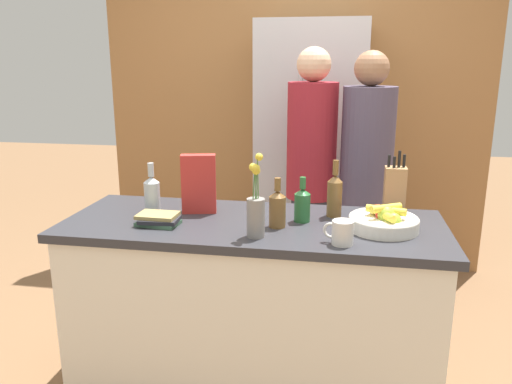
# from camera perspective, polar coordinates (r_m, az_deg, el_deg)

# --- Properties ---
(kitchen_island) EXTENTS (1.76, 0.68, 0.89)m
(kitchen_island) POSITION_cam_1_polar(r_m,az_deg,el_deg) (2.49, -0.35, -13.11)
(kitchen_island) COLOR silver
(kitchen_island) RESTS_ON ground_plane
(back_wall_wood) EXTENTS (2.96, 0.12, 2.60)m
(back_wall_wood) POSITION_cam_1_polar(r_m,az_deg,el_deg) (3.97, 4.30, 10.24)
(back_wall_wood) COLOR #9E6B3D
(back_wall_wood) RESTS_ON ground_plane
(refrigerator) EXTENTS (0.74, 0.62, 1.88)m
(refrigerator) POSITION_cam_1_polar(r_m,az_deg,el_deg) (3.65, 6.22, 4.06)
(refrigerator) COLOR #B7B7BC
(refrigerator) RESTS_ON ground_plane
(fruit_bowl) EXTENTS (0.30, 0.30, 0.11)m
(fruit_bowl) POSITION_cam_1_polar(r_m,az_deg,el_deg) (2.26, 14.42, -3.16)
(fruit_bowl) COLOR silver
(fruit_bowl) RESTS_ON kitchen_island
(knife_block) EXTENTS (0.10, 0.09, 0.31)m
(knife_block) POSITION_cam_1_polar(r_m,az_deg,el_deg) (2.51, 15.57, 0.30)
(knife_block) COLOR #A87A4C
(knife_block) RESTS_ON kitchen_island
(flower_vase) EXTENTS (0.08, 0.08, 0.36)m
(flower_vase) POSITION_cam_1_polar(r_m,az_deg,el_deg) (2.08, -0.02, -2.13)
(flower_vase) COLOR gray
(flower_vase) RESTS_ON kitchen_island
(cereal_box) EXTENTS (0.18, 0.10, 0.29)m
(cereal_box) POSITION_cam_1_polar(r_m,az_deg,el_deg) (2.43, -6.57, 0.92)
(cereal_box) COLOR red
(cereal_box) RESTS_ON kitchen_island
(coffee_mug) EXTENTS (0.13, 0.09, 0.10)m
(coffee_mug) POSITION_cam_1_polar(r_m,az_deg,el_deg) (2.05, 9.79, -4.58)
(coffee_mug) COLOR silver
(coffee_mug) RESTS_ON kitchen_island
(book_stack) EXTENTS (0.20, 0.14, 0.05)m
(book_stack) POSITION_cam_1_polar(r_m,az_deg,el_deg) (2.30, -11.08, -3.09)
(book_stack) COLOR #3D6047
(book_stack) RESTS_ON kitchen_island
(bottle_oil) EXTENTS (0.07, 0.07, 0.21)m
(bottle_oil) POSITION_cam_1_polar(r_m,az_deg,el_deg) (2.31, 5.31, -1.38)
(bottle_oil) COLOR #286633
(bottle_oil) RESTS_ON kitchen_island
(bottle_vinegar) EXTENTS (0.08, 0.08, 0.25)m
(bottle_vinegar) POSITION_cam_1_polar(r_m,az_deg,el_deg) (2.45, -11.79, -0.23)
(bottle_vinegar) COLOR #B2BCC1
(bottle_vinegar) RESTS_ON kitchen_island
(bottle_wine) EXTENTS (0.07, 0.07, 0.23)m
(bottle_wine) POSITION_cam_1_polar(r_m,az_deg,el_deg) (2.22, 2.46, -1.81)
(bottle_wine) COLOR brown
(bottle_wine) RESTS_ON kitchen_island
(bottle_water) EXTENTS (0.07, 0.07, 0.27)m
(bottle_water) POSITION_cam_1_polar(r_m,az_deg,el_deg) (2.40, 8.97, -0.27)
(bottle_water) COLOR brown
(bottle_water) RESTS_ON kitchen_island
(person_at_sink) EXTENTS (0.29, 0.29, 1.69)m
(person_at_sink) POSITION_cam_1_polar(r_m,az_deg,el_deg) (3.00, 6.29, 2.24)
(person_at_sink) COLOR #383842
(person_at_sink) RESTS_ON ground_plane
(person_in_blue) EXTENTS (0.30, 0.30, 1.67)m
(person_in_blue) POSITION_cam_1_polar(r_m,az_deg,el_deg) (2.96, 12.41, 1.49)
(person_in_blue) COLOR #383842
(person_in_blue) RESTS_ON ground_plane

